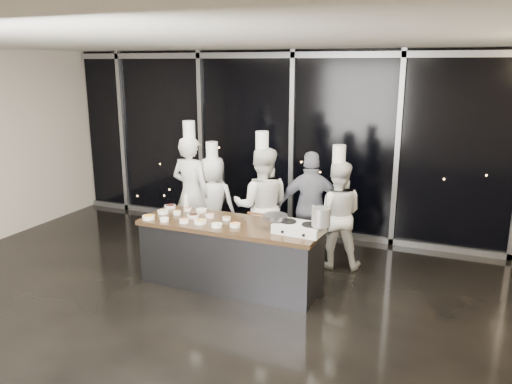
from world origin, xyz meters
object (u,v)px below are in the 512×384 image
frying_pan (275,216)px  guest (311,208)px  stock_pot (321,217)px  demo_counter (231,254)px  stove (299,228)px  chef_right (337,214)px  chef_far_left (191,193)px  chef_center (262,206)px  chef_left (213,202)px

frying_pan → guest: guest is taller
stock_pot → demo_counter: bearing=176.3°
stove → guest: (-0.21, 1.28, -0.11)m
frying_pan → chef_right: chef_right is taller
chef_far_left → guest: 1.95m
stove → chef_center: size_ratio=0.31×
stove → chef_center: bearing=137.6°
guest → frying_pan: bearing=67.4°
stove → frying_pan: bearing=-179.8°
chef_far_left → chef_center: 1.27m
chef_far_left → chef_left: bearing=-143.6°
stove → chef_far_left: size_ratio=0.30×
stove → chef_far_left: (-2.15, 1.05, -0.01)m
chef_far_left → chef_left: size_ratio=1.19×
stock_pot → chef_left: chef_left is taller
stove → frying_pan: size_ratio=1.15×
stove → demo_counter: bearing=-178.0°
demo_counter → chef_far_left: size_ratio=1.17×
chef_center → guest: chef_center is taller
chef_left → chef_right: (2.03, 0.03, 0.03)m
demo_counter → chef_left: bearing=126.8°
chef_left → demo_counter: bearing=124.7°
demo_counter → stove: 1.10m
guest → chef_left: bearing=-15.0°
demo_counter → chef_left: size_ratio=1.39×
chef_center → chef_right: size_ratio=1.10×
stove → guest: guest is taller
demo_counter → guest: bearing=58.7°
demo_counter → stock_pot: bearing=-3.7°
frying_pan → stock_pot: size_ratio=2.42×
chef_center → chef_right: bearing=177.1°
chef_center → chef_left: bearing=-34.4°
demo_counter → guest: size_ratio=1.44×
stove → frying_pan: (-0.34, 0.03, 0.10)m
frying_pan → guest: 1.28m
stock_pot → guest: (-0.50, 1.32, -0.30)m
demo_counter → stock_pot: 1.44m
chef_left → guest: bearing=180.0°
chef_left → chef_right: size_ratio=0.96×
chef_far_left → chef_right: size_ratio=1.14×
stove → stock_pot: size_ratio=2.78×
chef_far_left → demo_counter: bearing=146.2°
stock_pot → chef_right: bearing=94.9°
guest → chef_center: bearing=9.2°
stock_pot → chef_far_left: size_ratio=0.11×
guest → chef_right: size_ratio=0.93×
demo_counter → chef_center: bearing=84.8°
chef_far_left → chef_right: (2.33, 0.20, -0.14)m
stove → chef_far_left: chef_far_left is taller
chef_center → guest: bearing=-172.4°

